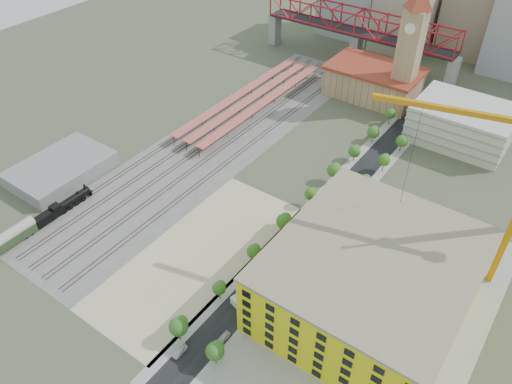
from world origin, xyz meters
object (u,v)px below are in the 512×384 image
Objects in this scene: site_trailer_b at (257,283)px; car_0 at (180,351)px; site_trailer_a at (247,294)px; site_trailer_c at (294,243)px; construction_building at (371,280)px; clock_tower at (412,39)px; locomotive at (65,205)px; site_trailer_d at (310,226)px; coach at (7,240)px.

site_trailer_b is 2.29× the size of car_0.
site_trailer_a is 0.93× the size of site_trailer_c.
construction_building reaches higher than site_trailer_c.
clock_tower reaches higher than car_0.
site_trailer_c is at bearing 165.18° from construction_building.
clock_tower is at bearing 108.78° from construction_building.
locomotive is (-58.00, -120.95, -26.71)m from clock_tower.
site_trailer_c is 2.26× the size of car_0.
site_trailer_b reaches higher than site_trailer_c.
clock_tower is 88.84m from site_trailer_d.
site_trailer_d is 53.82m from car_0.
site_trailer_a is at bearing -149.02° from construction_building.
site_trailer_b is at bearing 82.00° from car_0.
site_trailer_d is at bearing 29.16° from locomotive.
construction_building is 48.48m from car_0.
site_trailer_a is 0.96× the size of site_trailer_d.
locomotive is at bearing -167.17° from construction_building.
car_0 is (-3.00, -22.26, -0.50)m from site_trailer_a.
construction_building is at bearing -71.22° from clock_tower.
car_0 is at bearing -83.32° from site_trailer_a.
locomotive is 75.58m from site_trailer_d.
site_trailer_b is at bearing -93.15° from site_trailer_d.
locomotive is at bearing -115.62° from clock_tower.
coach is 1.81× the size of site_trailer_b.
site_trailer_a is at bearing -93.15° from site_trailer_d.
site_trailer_c is at bearing 35.82° from coach.
locomotive is 19.82m from coach.
site_trailer_a is (-26.00, -15.61, -8.18)m from construction_building.
coach is at bearing -144.87° from site_trailer_b.
clock_tower is 12.12× the size of car_0.
car_0 is (-3.00, -26.51, -0.61)m from site_trailer_b.
coach is at bearing -156.11° from construction_building.
coach is at bearing -90.00° from locomotive.
car_0 is (63.00, 2.88, -2.23)m from coach.
clock_tower is 1.03× the size of construction_building.
construction_building is 28.08m from site_trailer_c.
site_trailer_b reaches higher than car_0.
site_trailer_d is (0.00, 31.48, 0.05)m from site_trailer_a.
clock_tower is 140.76m from car_0.
locomotive is 66.22m from site_trailer_a.
site_trailer_a is 0.92× the size of site_trailer_b.
site_trailer_c is (0.00, 18.24, -0.02)m from site_trailer_b.
clock_tower is 119.09m from site_trailer_a.
site_trailer_b is (0.00, 4.25, 0.11)m from site_trailer_a.
site_trailer_c is (66.00, 47.63, -1.64)m from coach.
coach reaches higher than site_trailer_a.
locomotive is at bearing -161.01° from site_trailer_a.
site_trailer_c is (-26.00, 6.88, -8.09)m from construction_building.
clock_tower is 5.53× the size of site_trailer_d.
site_trailer_d is (-26.00, 15.87, -8.12)m from construction_building.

